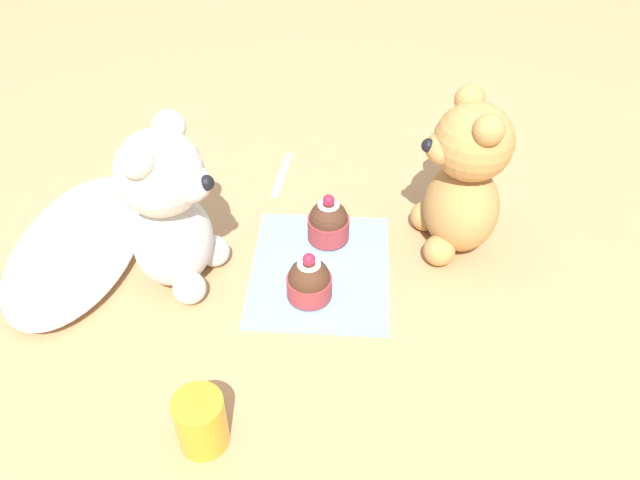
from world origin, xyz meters
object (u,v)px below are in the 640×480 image
object	(u,v)px
teddy_bear_tan	(464,181)
cupcake_near_tan_bear	(328,222)
teddy_bear_cream	(170,210)
juice_glass	(201,422)
cupcake_near_cream_bear	(309,281)
teaspoon	(282,174)

from	to	relation	value
teddy_bear_tan	cupcake_near_tan_bear	world-z (taller)	teddy_bear_tan
teddy_bear_tan	cupcake_near_tan_bear	xyz separation A→B (m)	(-0.01, 0.18, -0.08)
cupcake_near_tan_bear	teddy_bear_cream	bearing A→B (deg)	113.64
teddy_bear_tan	cupcake_near_tan_bear	bearing A→B (deg)	-99.40
teddy_bear_cream	juice_glass	bearing A→B (deg)	-147.43
cupcake_near_cream_bear	juice_glass	bearing A→B (deg)	155.80
cupcake_near_cream_bear	juice_glass	size ratio (longest dim) A/B	1.03
cupcake_near_cream_bear	teaspoon	bearing A→B (deg)	13.72
teddy_bear_tan	juice_glass	world-z (taller)	teddy_bear_tan
teaspoon	teddy_bear_tan	bearing A→B (deg)	65.87
cupcake_near_tan_bear	juice_glass	world-z (taller)	cupcake_near_tan_bear
teddy_bear_cream	cupcake_near_cream_bear	world-z (taller)	teddy_bear_cream
teddy_bear_cream	teaspoon	distance (m)	0.29
teddy_bear_tan	cupcake_near_cream_bear	size ratio (longest dim) A/B	3.23
teddy_bear_cream	teaspoon	world-z (taller)	teddy_bear_cream
juice_glass	teaspoon	distance (m)	0.48
teddy_bear_tan	teaspoon	xyz separation A→B (m)	(0.15, 0.26, -0.11)
teddy_bear_tan	cupcake_near_cream_bear	bearing A→B (deg)	-69.90
cupcake_near_cream_bear	juice_glass	distance (m)	0.23
teddy_bear_tan	teaspoon	size ratio (longest dim) A/B	1.92
teddy_bear_cream	juice_glass	size ratio (longest dim) A/B	3.35
cupcake_near_cream_bear	teaspoon	world-z (taller)	cupcake_near_cream_bear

